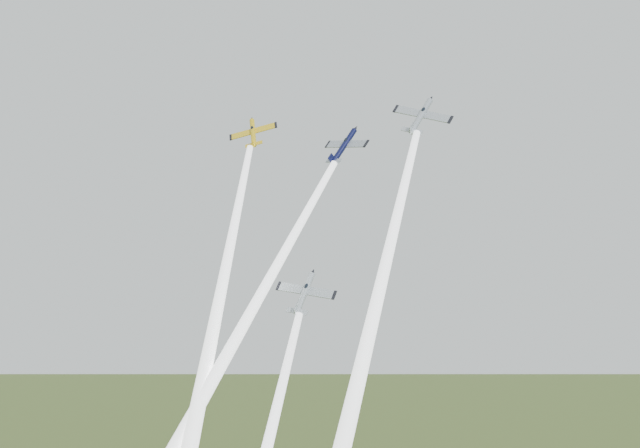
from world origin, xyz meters
The scene contains 7 objects.
plane_yellow centered at (-16.61, 1.28, 107.59)m, with size 7.58×7.53×1.19m, color yellow, non-canonical shape.
smoke_trail_yellow centered at (-8.41, -17.10, 79.27)m, with size 2.22×2.22×63.07m, color white, non-canonical shape.
plane_navy centered at (0.16, 0.02, 103.47)m, with size 7.89×7.83×1.24m, color #0C0F35, non-canonical shape.
smoke_trail_navy centered at (-5.11, -20.90, 73.12)m, with size 2.22×2.22×68.08m, color white, non-canonical shape.
plane_silver_right centered at (11.77, 0.36, 106.30)m, with size 8.21×8.14×1.29m, color #A7AEB5, non-canonical shape.
smoke_trail_silver_right centered at (14.69, -20.42, 76.78)m, with size 2.22×2.22×66.03m, color white, non-canonical shape.
plane_silver_low centered at (0.52, -10.51, 82.84)m, with size 7.88×7.82×1.23m, color #AAB3B8, non-canonical shape.
Camera 1 is at (55.59, -94.76, 80.87)m, focal length 45.00 mm.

